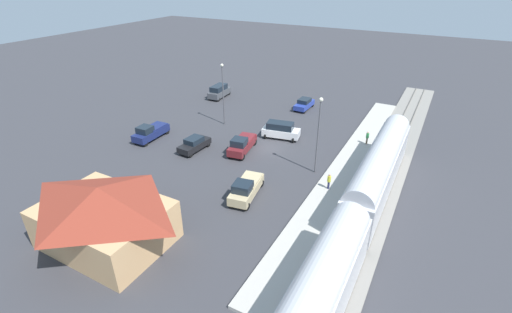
# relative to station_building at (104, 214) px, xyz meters

# --- Properties ---
(ground_plane) EXTENTS (200.00, 200.00, 0.00)m
(ground_plane) POSITION_rel_station_building_xyz_m (-4.00, -22.00, -2.80)
(ground_plane) COLOR #38383D
(railway_track) EXTENTS (4.80, 70.00, 0.30)m
(railway_track) POSITION_rel_station_building_xyz_m (-18.00, -22.00, -2.70)
(railway_track) COLOR gray
(railway_track) RESTS_ON ground
(platform) EXTENTS (3.20, 46.00, 0.30)m
(platform) POSITION_rel_station_building_xyz_m (-14.00, -22.00, -2.65)
(platform) COLOR #B7B2A8
(platform) RESTS_ON ground
(station_building) EXTENTS (10.73, 7.98, 5.37)m
(station_building) POSITION_rel_station_building_xyz_m (0.00, 0.00, 0.00)
(station_building) COLOR tan
(station_building) RESTS_ON ground
(pedestrian_on_platform) EXTENTS (0.36, 0.36, 1.71)m
(pedestrian_on_platform) POSITION_rel_station_building_xyz_m (-14.70, -28.48, -1.52)
(pedestrian_on_platform) COLOR brown
(pedestrian_on_platform) RESTS_ON platform
(pedestrian_waiting_far) EXTENTS (0.36, 0.36, 1.71)m
(pedestrian_waiting_far) POSITION_rel_station_building_xyz_m (-13.73, -16.09, -1.52)
(pedestrian_waiting_far) COLOR #23284C
(pedestrian_waiting_far) RESTS_ON platform
(sedan_black) EXTENTS (2.08, 4.59, 1.74)m
(sedan_black) POSITION_rel_station_building_xyz_m (3.93, -17.00, -1.92)
(sedan_black) COLOR black
(sedan_black) RESTS_ON ground
(pickup_tan) EXTENTS (2.81, 5.65, 2.14)m
(pickup_tan) POSITION_rel_station_building_xyz_m (-6.84, -11.18, -1.77)
(pickup_tan) COLOR #C6B284
(pickup_tan) RESTS_ON ground
(suv_white) EXTENTS (5.17, 3.04, 2.22)m
(suv_white) POSITION_rel_station_building_xyz_m (-3.99, -25.45, -1.65)
(suv_white) COLOR white
(suv_white) RESTS_ON ground
(pickup_navy) EXTENTS (2.15, 5.47, 2.14)m
(pickup_navy) POSITION_rel_station_building_xyz_m (11.09, -16.93, -1.77)
(pickup_navy) COLOR navy
(pickup_navy) RESTS_ON ground
(pickup_maroon) EXTENTS (2.79, 5.64, 2.14)m
(pickup_maroon) POSITION_rel_station_building_xyz_m (-1.48, -19.53, -1.77)
(pickup_maroon) COLOR maroon
(pickup_maroon) RESTS_ON ground
(sedan_blue) EXTENTS (1.93, 4.54, 1.74)m
(sedan_blue) POSITION_rel_station_building_xyz_m (-2.67, -37.25, -1.92)
(sedan_blue) COLOR #283D9E
(sedan_blue) RESTS_ON ground
(suv_charcoal) EXTENTS (2.29, 5.02, 2.22)m
(suv_charcoal) POSITION_rel_station_building_xyz_m (12.55, -35.54, -1.65)
(suv_charcoal) COLOR #47494F
(suv_charcoal) RESTS_ON ground
(light_pole_near_platform) EXTENTS (0.44, 0.44, 8.74)m
(light_pole_near_platform) POSITION_rel_station_building_xyz_m (-11.20, -19.08, 2.62)
(light_pole_near_platform) COLOR #515156
(light_pole_near_platform) RESTS_ON ground
(light_pole_lot_center) EXTENTS (0.44, 0.44, 8.82)m
(light_pole_lot_center) POSITION_rel_station_building_xyz_m (5.26, -25.91, 2.65)
(light_pole_lot_center) COLOR #515156
(light_pole_lot_center) RESTS_ON ground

